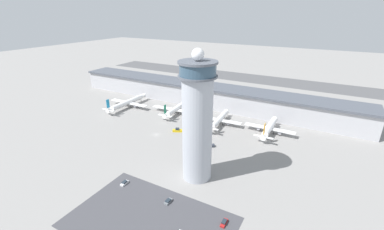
{
  "coord_description": "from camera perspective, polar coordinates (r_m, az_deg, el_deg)",
  "views": [
    {
      "loc": [
        95.09,
        -122.89,
        76.83
      ],
      "look_at": [
        11.55,
        28.4,
        6.4
      ],
      "focal_mm": 24.0,
      "sensor_mm": 36.0,
      "label": 1
    }
  ],
  "objects": [
    {
      "name": "service_truck_fuel",
      "position": [
        175.76,
        -3.06,
        -3.44
      ],
      "size": [
        8.17,
        5.69,
        2.71
      ],
      "color": "black",
      "rests_on": "ground"
    },
    {
      "name": "parking_lot_surface",
      "position": [
        110.25,
        -9.41,
        -22.38
      ],
      "size": [
        64.0,
        40.0,
        0.01
      ],
      "primitive_type": "cube",
      "color": "#424247",
      "rests_on": "ground"
    },
    {
      "name": "service_truck_catering",
      "position": [
        157.04,
        3.83,
        -6.8
      ],
      "size": [
        6.59,
        5.9,
        2.62
      ],
      "color": "black",
      "rests_on": "ground"
    },
    {
      "name": "car_grey_coupe",
      "position": [
        108.65,
        7.14,
        -22.65
      ],
      "size": [
        1.82,
        4.7,
        1.39
      ],
      "color": "black",
      "rests_on": "ground"
    },
    {
      "name": "ground_plane",
      "position": [
        173.34,
        -7.93,
        -4.37
      ],
      "size": [
        1000.0,
        1000.0,
        0.0
      ],
      "primitive_type": "plane",
      "color": "gray"
    },
    {
      "name": "car_yellow_taxi",
      "position": [
        130.64,
        -14.77,
        -14.4
      ],
      "size": [
        1.91,
        4.4,
        1.46
      ],
      "color": "black",
      "rests_on": "ground"
    },
    {
      "name": "airplane_gate_bravo",
      "position": [
        204.46,
        -3.72,
        1.24
      ],
      "size": [
        41.81,
        33.46,
        12.78
      ],
      "color": "white",
      "rests_on": "ground"
    },
    {
      "name": "airplane_gate_charlie",
      "position": [
        185.69,
        6.04,
        -1.07
      ],
      "size": [
        32.23,
        36.34,
        12.18
      ],
      "color": "white",
      "rests_on": "ground"
    },
    {
      "name": "airplane_gate_alpha",
      "position": [
        225.53,
        -14.1,
        2.72
      ],
      "size": [
        36.96,
        45.44,
        13.34
      ],
      "color": "white",
      "rests_on": "ground"
    },
    {
      "name": "control_tower",
      "position": [
        117.35,
        1.19,
        -1.33
      ],
      "size": [
        17.21,
        17.21,
        62.73
      ],
      "color": "#ADB2BC",
      "rests_on": "ground"
    },
    {
      "name": "car_white_wagon",
      "position": [
        117.22,
        -5.3,
        -18.56
      ],
      "size": [
        2.05,
        4.32,
        1.35
      ],
      "color": "black",
      "rests_on": "ground"
    },
    {
      "name": "runway_strip",
      "position": [
        328.31,
        11.37,
        8.21
      ],
      "size": [
        386.93,
        44.0,
        0.01
      ],
      "primitive_type": "cube",
      "color": "#515154",
      "rests_on": "ground"
    },
    {
      "name": "airplane_gate_delta",
      "position": [
        179.02,
        16.79,
        -2.77
      ],
      "size": [
        33.46,
        33.6,
        13.44
      ],
      "color": "white",
      "rests_on": "ground"
    },
    {
      "name": "terminal_building",
      "position": [
        225.5,
        2.55,
        4.64
      ],
      "size": [
        257.96,
        25.0,
        17.81
      ],
      "color": "#B2B2B7",
      "rests_on": "ground"
    }
  ]
}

